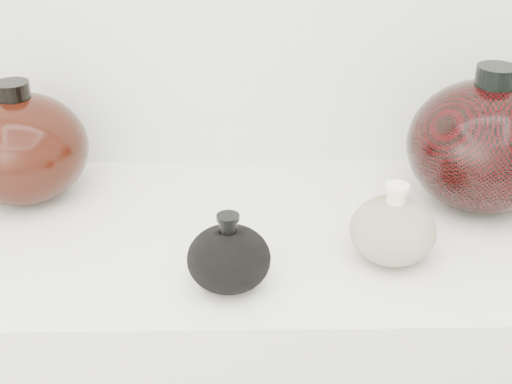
{
  "coord_description": "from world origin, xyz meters",
  "views": [
    {
      "loc": [
        -0.02,
        -0.02,
        1.5
      ],
      "look_at": [
        -0.01,
        0.92,
        0.98
      ],
      "focal_mm": 50.0,
      "sensor_mm": 36.0,
      "label": 1
    }
  ],
  "objects_px": {
    "black_gourd_vase": "(229,258)",
    "right_round_pot": "(485,145)",
    "left_round_pot": "(22,148)",
    "cream_gourd_vase": "(393,230)"
  },
  "relations": [
    {
      "from": "cream_gourd_vase",
      "to": "right_round_pot",
      "type": "xyz_separation_m",
      "value": [
        0.18,
        0.17,
        0.06
      ]
    },
    {
      "from": "black_gourd_vase",
      "to": "cream_gourd_vase",
      "type": "xyz_separation_m",
      "value": [
        0.24,
        0.06,
        0.0
      ]
    },
    {
      "from": "left_round_pot",
      "to": "cream_gourd_vase",
      "type": "bearing_deg",
      "value": -18.82
    },
    {
      "from": "cream_gourd_vase",
      "to": "left_round_pot",
      "type": "bearing_deg",
      "value": 161.18
    },
    {
      "from": "right_round_pot",
      "to": "cream_gourd_vase",
      "type": "bearing_deg",
      "value": -136.68
    },
    {
      "from": "left_round_pot",
      "to": "right_round_pot",
      "type": "relative_size",
      "value": 0.73
    },
    {
      "from": "black_gourd_vase",
      "to": "right_round_pot",
      "type": "relative_size",
      "value": 0.39
    },
    {
      "from": "black_gourd_vase",
      "to": "cream_gourd_vase",
      "type": "height_order",
      "value": "cream_gourd_vase"
    },
    {
      "from": "black_gourd_vase",
      "to": "right_round_pot",
      "type": "xyz_separation_m",
      "value": [
        0.42,
        0.23,
        0.06
      ]
    },
    {
      "from": "black_gourd_vase",
      "to": "left_round_pot",
      "type": "xyz_separation_m",
      "value": [
        -0.35,
        0.27,
        0.05
      ]
    }
  ]
}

